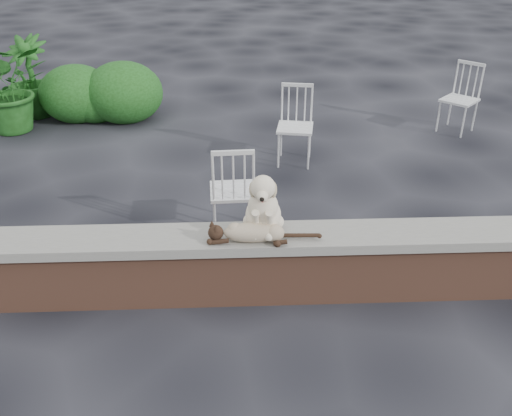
{
  "coord_description": "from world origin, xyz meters",
  "views": [
    {
      "loc": [
        -0.21,
        -3.61,
        2.8
      ],
      "look_at": [
        -0.05,
        0.2,
        0.7
      ],
      "focal_mm": 38.69,
      "sensor_mm": 36.0,
      "label": 1
    }
  ],
  "objects_px": {
    "chair_d": "(460,99)",
    "chair_c": "(233,189)",
    "dog": "(263,200)",
    "cat": "(254,231)",
    "chair_b": "(295,126)",
    "potted_plant_b": "(29,77)",
    "potted_plant_a": "(10,88)"
  },
  "relations": [
    {
      "from": "chair_d",
      "to": "chair_c",
      "type": "bearing_deg",
      "value": -95.37
    },
    {
      "from": "dog",
      "to": "cat",
      "type": "height_order",
      "value": "dog"
    },
    {
      "from": "cat",
      "to": "chair_b",
      "type": "height_order",
      "value": "chair_b"
    },
    {
      "from": "dog",
      "to": "chair_b",
      "type": "height_order",
      "value": "dog"
    },
    {
      "from": "dog",
      "to": "potted_plant_b",
      "type": "xyz_separation_m",
      "value": [
        -3.2,
        4.47,
        -0.26
      ]
    },
    {
      "from": "chair_d",
      "to": "potted_plant_a",
      "type": "distance_m",
      "value": 6.17
    },
    {
      "from": "cat",
      "to": "potted_plant_a",
      "type": "bearing_deg",
      "value": 134.11
    },
    {
      "from": "chair_c",
      "to": "chair_b",
      "type": "bearing_deg",
      "value": -117.71
    },
    {
      "from": "cat",
      "to": "potted_plant_a",
      "type": "distance_m",
      "value": 5.13
    },
    {
      "from": "cat",
      "to": "chair_d",
      "type": "xyz_separation_m",
      "value": [
        2.97,
        3.7,
        -0.2
      ]
    },
    {
      "from": "chair_c",
      "to": "potted_plant_b",
      "type": "xyz_separation_m",
      "value": [
        -2.96,
        3.53,
        0.12
      ]
    },
    {
      "from": "cat",
      "to": "potted_plant_b",
      "type": "height_order",
      "value": "potted_plant_b"
    },
    {
      "from": "cat",
      "to": "chair_c",
      "type": "xyz_separation_m",
      "value": [
        -0.15,
        1.09,
        -0.2
      ]
    },
    {
      "from": "dog",
      "to": "chair_b",
      "type": "xyz_separation_m",
      "value": [
        0.52,
        2.58,
        -0.37
      ]
    },
    {
      "from": "chair_c",
      "to": "potted_plant_a",
      "type": "xyz_separation_m",
      "value": [
        -3.04,
        2.93,
        0.13
      ]
    },
    {
      "from": "dog",
      "to": "chair_c",
      "type": "height_order",
      "value": "dog"
    },
    {
      "from": "dog",
      "to": "potted_plant_a",
      "type": "relative_size",
      "value": 0.44
    },
    {
      "from": "chair_b",
      "to": "chair_c",
      "type": "height_order",
      "value": "same"
    },
    {
      "from": "potted_plant_a",
      "to": "chair_d",
      "type": "bearing_deg",
      "value": -2.92
    },
    {
      "from": "potted_plant_b",
      "to": "chair_c",
      "type": "bearing_deg",
      "value": -50.0
    },
    {
      "from": "chair_c",
      "to": "potted_plant_b",
      "type": "bearing_deg",
      "value": -52.91
    },
    {
      "from": "cat",
      "to": "chair_c",
      "type": "height_order",
      "value": "chair_c"
    },
    {
      "from": "dog",
      "to": "potted_plant_b",
      "type": "distance_m",
      "value": 5.5
    },
    {
      "from": "cat",
      "to": "potted_plant_a",
      "type": "relative_size",
      "value": 0.84
    },
    {
      "from": "dog",
      "to": "chair_c",
      "type": "relative_size",
      "value": 0.56
    },
    {
      "from": "chair_c",
      "to": "potted_plant_a",
      "type": "relative_size",
      "value": 0.79
    },
    {
      "from": "chair_b",
      "to": "potted_plant_b",
      "type": "relative_size",
      "value": 0.8
    },
    {
      "from": "chair_d",
      "to": "potted_plant_b",
      "type": "height_order",
      "value": "potted_plant_b"
    },
    {
      "from": "dog",
      "to": "chair_d",
      "type": "distance_m",
      "value": 4.59
    },
    {
      "from": "dog",
      "to": "cat",
      "type": "bearing_deg",
      "value": -112.45
    },
    {
      "from": "potted_plant_a",
      "to": "chair_b",
      "type": "bearing_deg",
      "value": -18.77
    },
    {
      "from": "dog",
      "to": "potted_plant_b",
      "type": "relative_size",
      "value": 0.45
    }
  ]
}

